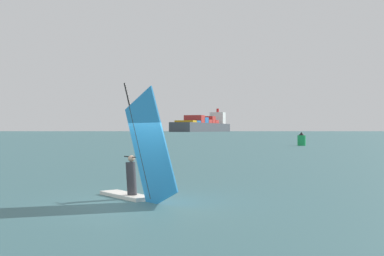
% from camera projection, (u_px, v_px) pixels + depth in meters
% --- Properties ---
extents(ground_plane, '(4000.00, 4000.00, 0.00)m').
position_uv_depth(ground_plane, '(135.00, 204.00, 14.87)').
color(ground_plane, '#386066').
extents(windsurfer, '(3.67, 2.66, 4.10)m').
position_uv_depth(windsurfer, '(138.00, 169.00, 15.69)').
color(windsurfer, white).
rests_on(windsurfer, ground_plane).
extents(cargo_ship, '(33.18, 199.61, 36.91)m').
position_uv_depth(cargo_ship, '(204.00, 125.00, 706.55)').
color(cargo_ship, '#3F444C').
rests_on(cargo_ship, ground_plane).
extents(distant_headland, '(1400.91, 695.02, 35.46)m').
position_uv_depth(distant_headland, '(277.00, 125.00, 1504.96)').
color(distant_headland, '#4C564C').
rests_on(distant_headland, ground_plane).
extents(channel_buoy, '(1.18, 1.18, 2.01)m').
position_uv_depth(channel_buoy, '(302.00, 140.00, 70.48)').
color(channel_buoy, '#19994C').
rests_on(channel_buoy, ground_plane).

